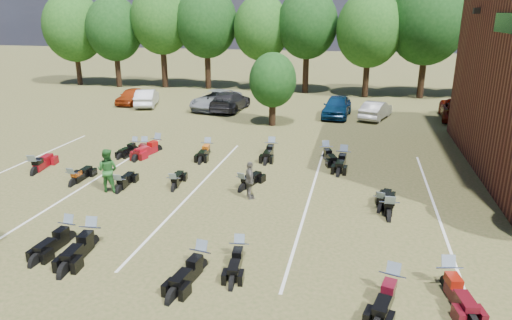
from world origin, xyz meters
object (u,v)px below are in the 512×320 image
(car_0, at_px, (132,96))
(motorcycle_7, at_px, (35,174))
(motorcycle_3, at_px, (201,269))
(motorcycle_14, at_px, (145,152))
(person_green, at_px, (108,170))
(person_grey, at_px, (250,180))
(car_4, at_px, (337,106))

(car_0, bearing_deg, motorcycle_7, -79.23)
(motorcycle_3, bearing_deg, motorcycle_14, 131.58)
(car_0, bearing_deg, motorcycle_3, -60.19)
(car_0, xyz_separation_m, motorcycle_14, (7.40, -12.79, -0.66))
(person_green, distance_m, person_grey, 6.20)
(car_0, xyz_separation_m, person_grey, (14.67, -17.92, 0.15))
(motorcycle_3, xyz_separation_m, motorcycle_7, (-10.68, 6.35, 0.00))
(car_0, xyz_separation_m, motorcycle_7, (3.84, -17.28, -0.66))
(motorcycle_3, bearing_deg, person_green, 147.65)
(person_grey, xyz_separation_m, motorcycle_7, (-10.83, 0.64, -0.81))
(person_green, relative_size, person_grey, 1.19)
(motorcycle_3, bearing_deg, car_0, 129.85)
(car_4, distance_m, person_green, 19.37)
(motorcycle_7, height_order, motorcycle_14, motorcycle_7)
(person_green, xyz_separation_m, motorcycle_3, (6.02, -5.17, -0.96))
(car_0, relative_size, car_4, 0.85)
(car_4, height_order, motorcycle_7, car_4)
(person_grey, bearing_deg, motorcycle_14, 28.83)
(car_0, height_order, motorcycle_7, car_0)
(car_0, distance_m, car_4, 17.31)
(motorcycle_7, bearing_deg, person_grey, 165.95)
(motorcycle_3, distance_m, motorcycle_14, 12.97)
(motorcycle_7, distance_m, motorcycle_14, 5.73)
(car_0, distance_m, person_grey, 23.16)
(car_4, bearing_deg, person_green, -112.51)
(motorcycle_14, bearing_deg, car_4, 40.74)
(person_grey, xyz_separation_m, motorcycle_3, (-0.15, -5.72, -0.81))
(motorcycle_7, bearing_deg, motorcycle_3, 138.57)
(car_0, bearing_deg, person_green, -67.05)
(person_grey, height_order, motorcycle_3, person_grey)
(car_4, distance_m, motorcycle_14, 15.25)
(car_4, relative_size, person_green, 2.39)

